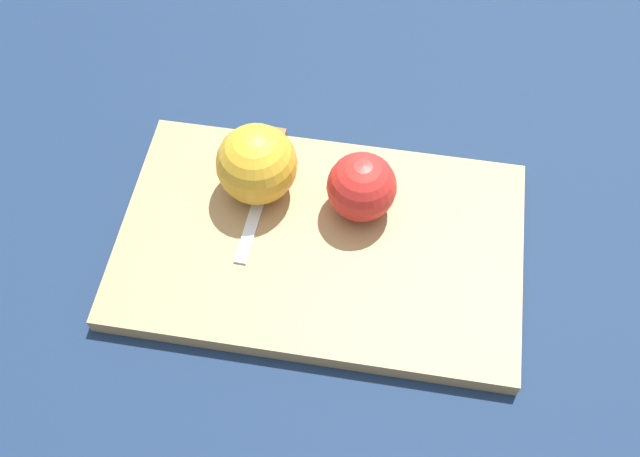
% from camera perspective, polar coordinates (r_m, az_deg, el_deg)
% --- Properties ---
extents(ground_plane, '(4.00, 4.00, 0.00)m').
position_cam_1_polar(ground_plane, '(0.77, -0.00, -1.55)').
color(ground_plane, '#14233D').
extents(cutting_board, '(0.42, 0.27, 0.02)m').
position_cam_1_polar(cutting_board, '(0.76, -0.00, -1.19)').
color(cutting_board, '#A37A4C').
rests_on(cutting_board, ground_plane).
extents(apple_half_left, '(0.07, 0.07, 0.07)m').
position_cam_1_polar(apple_half_left, '(0.75, 3.19, 3.21)').
color(apple_half_left, red).
rests_on(apple_half_left, cutting_board).
extents(apple_half_right, '(0.08, 0.08, 0.08)m').
position_cam_1_polar(apple_half_right, '(0.76, -4.85, 4.89)').
color(apple_half_right, gold).
rests_on(apple_half_right, cutting_board).
extents(knife, '(0.02, 0.16, 0.02)m').
position_cam_1_polar(knife, '(0.80, -3.90, 5.05)').
color(knife, silver).
rests_on(knife, cutting_board).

